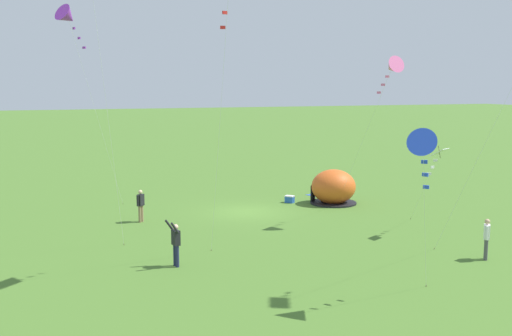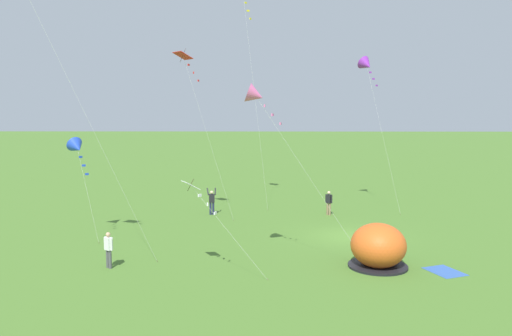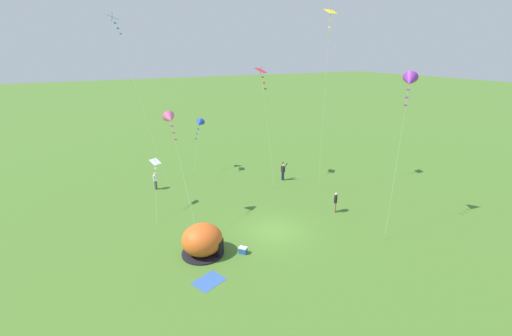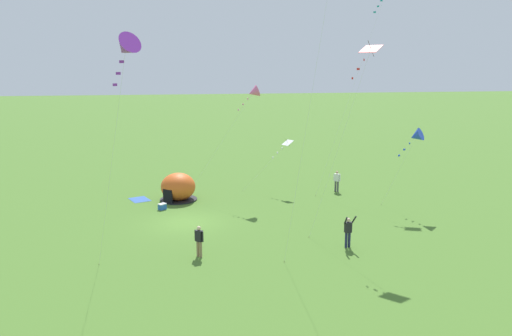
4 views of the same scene
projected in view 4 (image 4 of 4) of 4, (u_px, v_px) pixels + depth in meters
ground_plane at (186, 223)px, 32.52m from camera, size 300.00×300.00×0.00m
popup_tent at (178, 187)px, 37.76m from camera, size 2.81×2.81×2.10m
picnic_blanket at (140, 200)px, 38.09m from camera, size 2.06×1.84×0.01m
cooler_box at (162, 207)px, 35.43m from camera, size 0.62×0.64×0.44m
person_center_field at (337, 180)px, 40.31m from camera, size 0.43×0.47×1.72m
person_watching_sky at (348, 230)px, 27.89m from camera, size 0.54×0.68×1.89m
person_far_back at (199, 240)px, 26.51m from camera, size 0.44×0.45×1.72m
kite_teal at (383, 0)px, 39.56m from camera, size 3.22×6.81×16.07m
kite_purple at (126, 48)px, 21.03m from camera, size 3.70×2.90×11.45m
kite_blue at (416, 136)px, 34.37m from camera, size 2.25×2.31×5.87m
kite_white at (285, 146)px, 39.61m from camera, size 1.51×3.96×4.34m
kite_pink at (253, 92)px, 37.44m from camera, size 0.92×5.88×8.63m
kite_red at (368, 54)px, 27.92m from camera, size 1.44×4.03×11.42m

